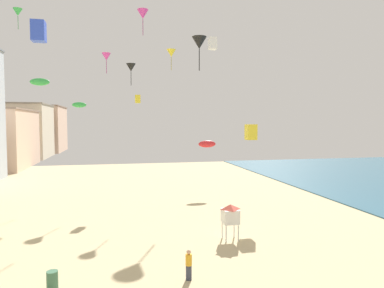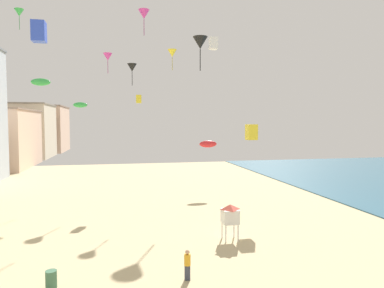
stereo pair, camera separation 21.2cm
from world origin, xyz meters
name	(u,v)px [view 2 (the right image)]	position (x,y,z in m)	size (l,w,h in m)	color
boardwalk_hotel_distant	(14,131)	(-25.73, 77.62, 6.44)	(16.81, 15.08, 12.86)	beige
boardwalk_hotel_furthest	(33,129)	(-25.73, 95.70, 6.62)	(18.17, 17.79, 13.22)	beige
kite_flyer	(187,263)	(2.24, 6.31, 0.92)	(0.34, 0.34, 1.64)	#383D4C
lifeguard_stand	(230,214)	(6.42, 11.89, 1.84)	(1.10, 1.10, 2.55)	white
beach_trash_bin	(51,279)	(-4.65, 6.83, 0.45)	(0.56, 0.56, 0.90)	#3D6B4C
kite_magenta_delta	(144,14)	(1.91, 32.41, 21.66)	(1.36, 1.36, 3.10)	#DB3D9E
kite_green_delta	(19,13)	(-11.09, 27.61, 19.56)	(0.91, 0.91, 2.07)	green
kite_black_delta	(200,43)	(8.10, 28.46, 17.61)	(1.72, 1.72, 3.90)	black
kite_red_parafoil	(208,144)	(9.32, 29.39, 5.76)	(2.16, 0.60, 0.84)	red
kite_green_parafoil	(41,82)	(-8.23, 22.89, 12.07)	(1.71, 0.48, 0.67)	green
kite_white_box	(213,43)	(8.25, 23.27, 16.42)	(0.77, 0.77, 1.21)	white
kite_blue_box	(39,32)	(-6.78, 15.73, 14.87)	(0.93, 0.93, 1.46)	blue
kite_black_delta_2	(132,68)	(0.39, 32.24, 15.10)	(1.17, 1.17, 2.65)	black
kite_green_parafoil_2	(80,105)	(-5.23, 27.12, 10.23)	(1.45, 0.40, 0.56)	green
kite_magenta_delta_2	(108,57)	(-2.67, 37.91, 17.34)	(1.21, 1.21, 2.75)	#DB3D9E
kite_yellow_box	(251,132)	(10.81, 19.06, 7.47)	(0.92, 0.92, 1.45)	yellow
kite_yellow_box_2	(139,99)	(1.00, 29.13, 11.07)	(0.59, 0.59, 0.93)	yellow
kite_yellow_delta	(172,53)	(5.11, 30.44, 16.70)	(1.08, 1.08, 2.45)	yellow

